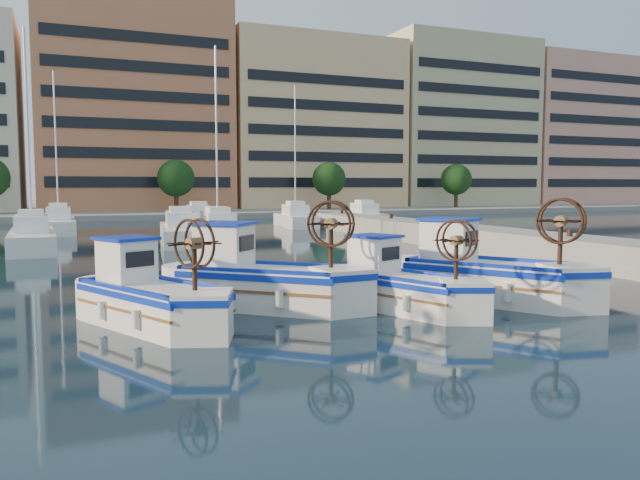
{
  "coord_description": "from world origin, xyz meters",
  "views": [
    {
      "loc": [
        -7.37,
        -14.83,
        3.41
      ],
      "look_at": [
        0.94,
        5.3,
        1.5
      ],
      "focal_mm": 35.0,
      "sensor_mm": 36.0,
      "label": 1
    }
  ],
  "objects_px": {
    "fishing_boat_b": "(261,278)",
    "fishing_boat_c": "(401,285)",
    "fishing_boat_a": "(149,296)",
    "fishing_boat_d": "(485,273)"
  },
  "relations": [
    {
      "from": "fishing_boat_b",
      "to": "fishing_boat_c",
      "type": "xyz_separation_m",
      "value": [
        3.45,
        -1.77,
        -0.13
      ]
    },
    {
      "from": "fishing_boat_a",
      "to": "fishing_boat_c",
      "type": "relative_size",
      "value": 1.05
    },
    {
      "from": "fishing_boat_a",
      "to": "fishing_boat_d",
      "type": "height_order",
      "value": "fishing_boat_d"
    },
    {
      "from": "fishing_boat_d",
      "to": "fishing_boat_c",
      "type": "bearing_deg",
      "value": 151.81
    },
    {
      "from": "fishing_boat_a",
      "to": "fishing_boat_b",
      "type": "relative_size",
      "value": 0.94
    },
    {
      "from": "fishing_boat_b",
      "to": "fishing_boat_a",
      "type": "bearing_deg",
      "value": 152.56
    },
    {
      "from": "fishing_boat_a",
      "to": "fishing_boat_b",
      "type": "bearing_deg",
      "value": -4.63
    },
    {
      "from": "fishing_boat_c",
      "to": "fishing_boat_d",
      "type": "height_order",
      "value": "fishing_boat_d"
    },
    {
      "from": "fishing_boat_a",
      "to": "fishing_boat_d",
      "type": "xyz_separation_m",
      "value": [
        9.56,
        -0.4,
        0.11
      ]
    },
    {
      "from": "fishing_boat_b",
      "to": "fishing_boat_d",
      "type": "distance_m",
      "value": 6.58
    }
  ]
}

